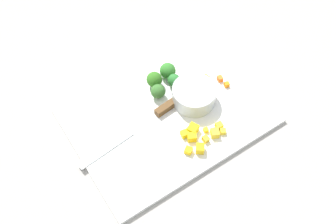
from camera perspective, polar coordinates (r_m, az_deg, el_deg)
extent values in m
plane|color=#9D9891|center=(0.96, 0.00, -0.73)|extent=(4.00, 4.00, 0.00)
cube|color=white|center=(0.95, 0.00, -0.54)|extent=(0.47, 0.34, 0.01)
cylinder|color=#B8BEBE|center=(0.96, 3.93, 2.44)|extent=(0.11, 0.11, 0.05)
cube|color=silver|center=(0.91, -9.02, -5.46)|extent=(0.15, 0.04, 0.00)
cube|color=brown|center=(0.95, -0.11, 0.81)|extent=(0.07, 0.02, 0.02)
cube|color=orange|center=(1.02, 4.97, 5.38)|extent=(0.01, 0.01, 0.01)
cube|color=orange|center=(1.02, 7.68, 4.90)|extent=(0.01, 0.02, 0.01)
cube|color=orange|center=(1.01, 8.66, 4.02)|extent=(0.01, 0.01, 0.01)
cube|color=orange|center=(1.00, 6.35, 4.02)|extent=(0.02, 0.02, 0.01)
cube|color=orange|center=(1.01, 5.60, 4.91)|extent=(0.02, 0.02, 0.02)
cube|color=orange|center=(1.01, 4.12, 5.18)|extent=(0.01, 0.01, 0.01)
cube|color=yellow|center=(0.89, 4.76, -5.40)|extent=(0.03, 0.03, 0.02)
cube|color=yellow|center=(0.92, 3.69, -2.55)|extent=(0.03, 0.03, 0.02)
cube|color=yellow|center=(0.92, 5.60, -2.67)|extent=(0.01, 0.01, 0.01)
cube|color=yellow|center=(0.93, 8.11, -2.85)|extent=(0.02, 0.02, 0.01)
cube|color=yellow|center=(0.91, 3.54, -3.74)|extent=(0.03, 0.03, 0.02)
cube|color=yellow|center=(0.91, 5.58, -4.01)|extent=(0.01, 0.01, 0.01)
cube|color=yellow|center=(0.89, 3.04, -5.70)|extent=(0.02, 0.02, 0.02)
cube|color=yellow|center=(0.91, 2.57, -3.20)|extent=(0.02, 0.02, 0.02)
cube|color=yellow|center=(0.93, 7.55, -2.03)|extent=(0.02, 0.02, 0.01)
cube|color=yellow|center=(0.92, 6.94, -3.11)|extent=(0.03, 0.03, 0.02)
cylinder|color=#91C15A|center=(1.00, -2.00, 4.19)|extent=(0.01, 0.01, 0.01)
sphere|color=#33701F|center=(0.98, -2.03, 4.83)|extent=(0.04, 0.04, 0.04)
cylinder|color=#8FB767|center=(1.02, -0.04, 5.52)|extent=(0.01, 0.01, 0.01)
sphere|color=#32782A|center=(1.00, -0.04, 6.12)|extent=(0.04, 0.04, 0.04)
cylinder|color=#94BC59|center=(0.98, -1.48, 2.52)|extent=(0.01, 0.01, 0.01)
sphere|color=#37692B|center=(0.96, -1.50, 3.08)|extent=(0.04, 0.04, 0.04)
cylinder|color=#93B356|center=(1.00, 0.87, 4.21)|extent=(0.01, 0.01, 0.01)
sphere|color=#2D7430|center=(0.99, 0.88, 4.73)|extent=(0.03, 0.03, 0.03)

